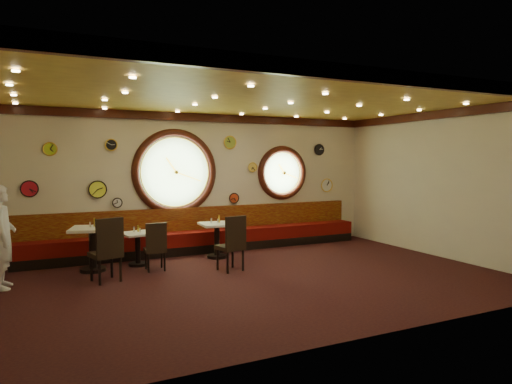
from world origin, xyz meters
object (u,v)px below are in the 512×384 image
condiment_b_pepper (140,230)px  condiment_c_bottle (219,219)px  chair_c (233,240)px  condiment_a_pepper (96,224)px  table_b (138,245)px  condiment_a_salt (90,225)px  condiment_b_salt (134,229)px  table_c (217,236)px  condiment_c_salt (211,220)px  condiment_c_pepper (218,221)px  condiment_b_bottle (138,228)px  condiment_a_bottle (95,222)px  chair_b (156,243)px  waiter (2,237)px  chair_a (108,246)px  table_a (92,244)px

condiment_b_pepper → condiment_c_bottle: bearing=2.5°
chair_c → condiment_a_pepper: (-2.34, 1.21, 0.29)m
table_b → condiment_b_pepper: condiment_b_pepper is taller
condiment_a_salt → condiment_b_salt: (0.85, 0.17, -0.17)m
table_c → condiment_b_pepper: (-1.65, -0.01, 0.23)m
table_b → condiment_c_salt: (1.59, 0.05, 0.39)m
condiment_c_pepper → condiment_c_salt: bearing=156.0°
condiment_a_pepper → condiment_a_salt: bearing=178.0°
condiment_a_salt → condiment_b_salt: condiment_a_salt is taller
condiment_c_salt → condiment_b_bottle: size_ratio=0.81×
condiment_c_salt → condiment_a_bottle: 2.41m
chair_b → condiment_b_salt: (-0.27, 0.71, 0.19)m
condiment_c_pepper → condiment_a_bottle: bearing=-179.4°
condiment_b_salt → condiment_c_bottle: 1.83m
table_c → waiter: bearing=-170.1°
chair_c → waiter: 3.93m
chair_c → condiment_b_bottle: (-1.50, 1.40, 0.13)m
condiment_a_bottle → condiment_b_bottle: (0.85, 0.14, -0.19)m
chair_b → condiment_a_salt: size_ratio=5.85×
table_b → condiment_b_salt: bearing=124.3°
chair_a → table_a: bearing=83.9°
condiment_b_pepper → condiment_a_bottle: (-0.86, -0.03, 0.22)m
condiment_c_pepper → chair_a: bearing=-156.3°
table_c → condiment_c_bottle: condiment_c_bottle is taller
table_a → condiment_c_salt: bearing=3.9°
condiment_a_bottle → waiter: size_ratio=0.10×
condiment_c_salt → condiment_c_pepper: 0.14m
condiment_a_bottle → table_b: bearing=2.5°
condiment_b_salt → condiment_c_bottle: condiment_c_bottle is taller
chair_a → condiment_b_salt: size_ratio=6.13×
table_c → condiment_c_salt: bearing=154.0°
chair_a → condiment_b_pepper: bearing=39.1°
condiment_a_pepper → condiment_b_pepper: condiment_a_pepper is taller
table_b → chair_c: 2.02m
condiment_c_salt → condiment_a_pepper: size_ratio=1.01×
condiment_b_salt → waiter: size_ratio=0.07×
table_c → chair_a: 2.66m
chair_b → waiter: size_ratio=0.34×
condiment_a_salt → condiment_c_pepper: (2.63, 0.08, -0.09)m
chair_c → condiment_a_pepper: chair_c is taller
table_c → chair_b: (-1.49, -0.63, 0.06)m
chair_b → condiment_c_salt: bearing=29.7°
chair_c → condiment_a_salt: size_ratio=6.69×
chair_c → condiment_c_bottle: 1.41m
condiment_c_pepper → condiment_b_bottle: bearing=176.2°
table_a → table_c: size_ratio=1.25×
table_c → condiment_b_salt: (-1.75, 0.08, 0.25)m
condiment_a_pepper → condiment_a_bottle: condiment_a_bottle is taller
condiment_b_bottle → condiment_c_bottle: (1.74, -0.04, 0.10)m
condiment_a_pepper → chair_b: bearing=-28.2°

